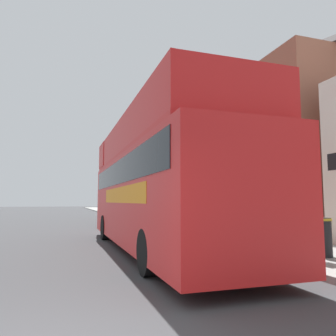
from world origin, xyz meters
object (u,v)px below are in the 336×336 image
at_px(tour_bus, 155,191).
at_px(lamp_post_third, 139,172).
at_px(parked_car_ahead_of_bus, 127,216).
at_px(pedestrian_second, 310,217).
at_px(lamp_post_nearest, 250,144).
at_px(litter_bin, 322,236).
at_px(lamp_post_second, 173,161).

bearing_deg(tour_bus, lamp_post_third, 79.18).
bearing_deg(parked_car_ahead_of_bus, pedestrian_second, -80.95).
height_order(lamp_post_nearest, litter_bin, lamp_post_nearest).
xyz_separation_m(parked_car_ahead_of_bus, lamp_post_nearest, (1.50, -10.68, 2.51)).
height_order(tour_bus, litter_bin, tour_bus).
bearing_deg(lamp_post_third, litter_bin, -86.62).
height_order(parked_car_ahead_of_bus, lamp_post_nearest, lamp_post_nearest).
bearing_deg(lamp_post_nearest, parked_car_ahead_of_bus, 98.01).
bearing_deg(litter_bin, pedestrian_second, -153.44).
height_order(tour_bus, lamp_post_nearest, lamp_post_nearest).
distance_m(parked_car_ahead_of_bus, pedestrian_second, 12.62).
bearing_deg(lamp_post_nearest, tour_bus, 142.77).
bearing_deg(parked_car_ahead_of_bus, lamp_post_third, 69.50).
relative_size(tour_bus, lamp_post_third, 2.19).
height_order(lamp_post_nearest, lamp_post_second, lamp_post_second).
distance_m(tour_bus, parked_car_ahead_of_bus, 9.02).
xyz_separation_m(parked_car_ahead_of_bus, lamp_post_second, (1.70, -3.14, 2.87)).
bearing_deg(pedestrian_second, tour_bus, 128.70).
bearing_deg(lamp_post_third, tour_bus, -100.54).
bearing_deg(lamp_post_nearest, litter_bin, -52.64).
bearing_deg(lamp_post_third, lamp_post_nearest, -90.51).
bearing_deg(lamp_post_second, litter_bin, -84.17).
relative_size(parked_car_ahead_of_bus, litter_bin, 4.33).
height_order(tour_bus, pedestrian_second, tour_bus).
distance_m(tour_bus, lamp_post_third, 13.64).
bearing_deg(parked_car_ahead_of_bus, lamp_post_second, -61.74).
height_order(pedestrian_second, lamp_post_third, lamp_post_third).
bearing_deg(litter_bin, lamp_post_nearest, 127.36).
distance_m(lamp_post_second, lamp_post_third, 7.54).
relative_size(tour_bus, litter_bin, 11.53).
relative_size(parked_car_ahead_of_bus, lamp_post_third, 0.82).
relative_size(parked_car_ahead_of_bus, pedestrian_second, 2.49).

